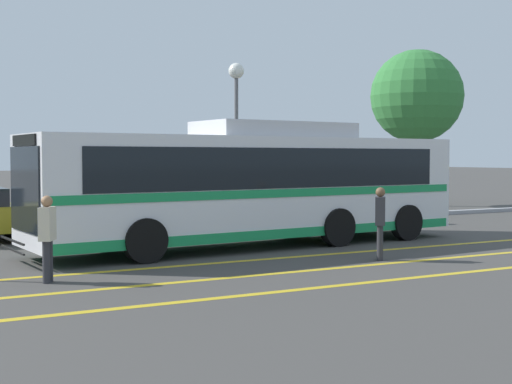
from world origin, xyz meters
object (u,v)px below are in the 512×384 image
object	(u,v)px
pedestrian_0	(47,233)
street_lamp	(236,99)
parked_car_2	(152,209)
tree_2	(417,96)
transit_bus	(257,184)
pedestrian_1	(380,219)
parked_car_3	(308,203)

from	to	relation	value
pedestrian_0	street_lamp	xyz separation A→B (m)	(8.78, 9.60, 3.48)
parked_car_2	tree_2	world-z (taller)	tree_2
parked_car_2	pedestrian_0	size ratio (longest dim) A/B	2.74
transit_bus	street_lamp	bearing A→B (deg)	-27.34
pedestrian_0	pedestrian_1	distance (m)	7.26
parked_car_3	street_lamp	world-z (taller)	street_lamp
transit_bus	pedestrian_0	xyz separation A→B (m)	(-5.99, -2.91, -0.72)
transit_bus	tree_2	xyz separation A→B (m)	(13.95, 9.86, 3.56)
parked_car_2	parked_car_3	distance (m)	5.58
pedestrian_0	street_lamp	size ratio (longest dim) A/B	0.28
pedestrian_0	tree_2	xyz separation A→B (m)	(19.94, 12.76, 4.28)
pedestrian_1	tree_2	bearing A→B (deg)	-5.04
transit_bus	parked_car_2	world-z (taller)	transit_bus
tree_2	parked_car_3	bearing A→B (deg)	-149.79
parked_car_3	pedestrian_1	size ratio (longest dim) A/B	2.65
parked_car_3	pedestrian_0	size ratio (longest dim) A/B	2.70
pedestrian_1	street_lamp	distance (m)	10.93
parked_car_2	pedestrian_0	xyz separation A→B (m)	(-4.72, -7.30, 0.17)
parked_car_3	pedestrian_0	world-z (taller)	pedestrian_0
transit_bus	parked_car_3	bearing A→B (deg)	-50.14
parked_car_2	street_lamp	size ratio (longest dim) A/B	0.78
parked_car_3	street_lamp	bearing A→B (deg)	-144.66
transit_bus	pedestrian_1	bearing A→B (deg)	-165.44
parked_car_3	transit_bus	bearing A→B (deg)	-41.75
parked_car_3	pedestrian_0	xyz separation A→B (m)	(-10.29, -7.14, 0.16)
parked_car_3	pedestrian_1	world-z (taller)	pedestrian_1
transit_bus	pedestrian_1	distance (m)	3.83
street_lamp	tree_2	world-z (taller)	tree_2
parked_car_2	parked_car_3	world-z (taller)	parked_car_3
transit_bus	parked_car_3	world-z (taller)	transit_bus
transit_bus	tree_2	world-z (taller)	tree_2
pedestrian_0	street_lamp	bearing A→B (deg)	-12.98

